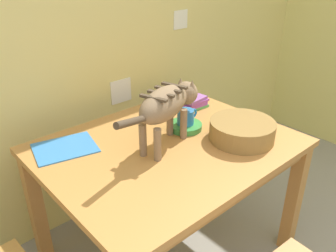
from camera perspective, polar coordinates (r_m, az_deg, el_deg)
name	(u,v)px	position (r m, az deg, el deg)	size (l,w,h in m)	color
wall_rear	(69,25)	(2.07, -15.96, 15.56)	(4.91, 0.11, 2.50)	#E7D578
dining_table	(168,158)	(1.81, 0.00, -5.31)	(1.23, 0.98, 0.75)	#BE803F
cat	(168,104)	(1.67, -0.04, 3.64)	(0.62, 0.25, 0.31)	#866B4D
saucer_bowl	(185,126)	(1.90, 2.85, -0.03)	(0.18, 0.18, 0.03)	green
coffee_mug	(186,117)	(1.88, 2.95, 1.51)	(0.13, 0.09, 0.08)	#2D79C4
magazine	(65,148)	(1.79, -16.52, -3.46)	(0.29, 0.23, 0.01)	#367FC7
book_stack	(192,102)	(2.17, 3.94, 4.02)	(0.18, 0.15, 0.07)	#50A557
wicker_basket	(242,130)	(1.82, 12.03, -0.65)	(0.33, 0.33, 0.10)	olive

